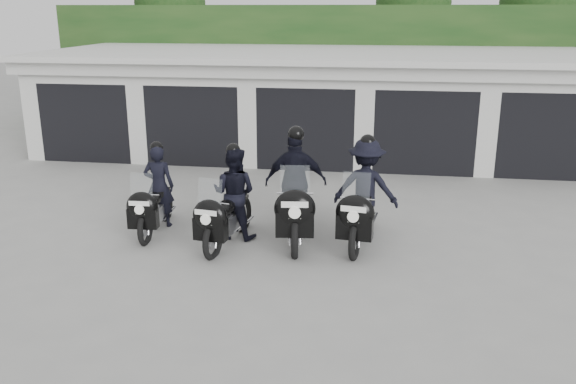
# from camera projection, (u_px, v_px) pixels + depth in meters

# --- Properties ---
(ground) EXTENTS (80.00, 80.00, 0.00)m
(ground) POSITION_uv_depth(u_px,v_px,m) (268.00, 245.00, 11.25)
(ground) COLOR gray
(ground) RESTS_ON ground
(garage_block) EXTENTS (16.40, 6.80, 2.96)m
(garage_block) POSITION_uv_depth(u_px,v_px,m) (316.00, 103.00, 18.46)
(garage_block) COLOR silver
(garage_block) RESTS_ON ground
(background_vegetation) EXTENTS (20.00, 3.90, 5.80)m
(background_vegetation) POSITION_uv_depth(u_px,v_px,m) (340.00, 48.00, 22.62)
(background_vegetation) COLOR #173915
(background_vegetation) RESTS_ON ground
(police_bike_a) EXTENTS (0.67, 2.04, 1.78)m
(police_bike_a) POSITION_uv_depth(u_px,v_px,m) (155.00, 196.00, 11.78)
(police_bike_a) COLOR black
(police_bike_a) RESTS_ON ground
(police_bike_b) EXTENTS (0.97, 2.16, 1.88)m
(police_bike_b) POSITION_uv_depth(u_px,v_px,m) (230.00, 200.00, 11.24)
(police_bike_b) COLOR black
(police_bike_b) RESTS_ON ground
(police_bike_c) EXTENTS (1.25, 2.48, 2.16)m
(police_bike_c) POSITION_uv_depth(u_px,v_px,m) (296.00, 190.00, 11.44)
(police_bike_c) COLOR black
(police_bike_c) RESTS_ON ground
(police_bike_d) EXTENTS (1.29, 2.33, 2.04)m
(police_bike_d) POSITION_uv_depth(u_px,v_px,m) (364.00, 195.00, 11.30)
(police_bike_d) COLOR black
(police_bike_d) RESTS_ON ground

